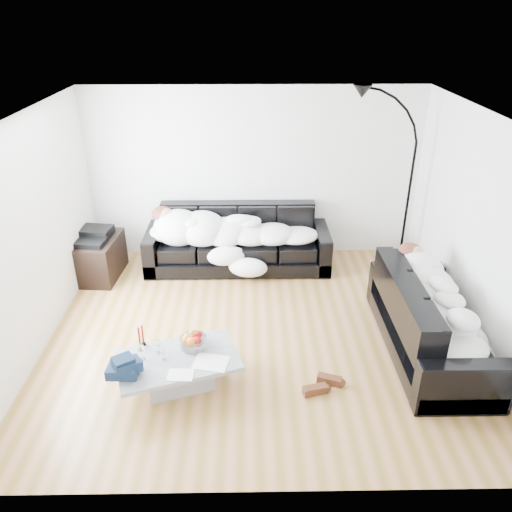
{
  "coord_description": "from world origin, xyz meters",
  "views": [
    {
      "loc": [
        -0.09,
        -5.04,
        3.63
      ],
      "look_at": [
        0.0,
        0.3,
        0.9
      ],
      "focal_mm": 35.0,
      "sensor_mm": 36.0,
      "label": 1
    }
  ],
  "objects_px": {
    "candle_right": "(143,335)",
    "av_cabinet": "(98,257)",
    "shoes": "(322,385)",
    "wine_glass_b": "(142,352)",
    "coffee_table": "(179,372)",
    "sofa_right": "(432,317)",
    "wine_glass_c": "(163,354)",
    "floor_lamp": "(409,194)",
    "wine_glass_a": "(158,346)",
    "stereo": "(94,235)",
    "candle_left": "(139,337)",
    "sofa_back": "(238,239)",
    "sleeper_right": "(435,301)",
    "sleeper_back": "(237,228)",
    "fruit_bowl": "(193,340)"
  },
  "relations": [
    {
      "from": "sofa_right",
      "to": "shoes",
      "type": "relative_size",
      "value": 5.01
    },
    {
      "from": "wine_glass_a",
      "to": "stereo",
      "type": "xyz_separation_m",
      "value": [
        -1.26,
        2.31,
        0.23
      ]
    },
    {
      "from": "candle_left",
      "to": "stereo",
      "type": "bearing_deg",
      "value": 115.34
    },
    {
      "from": "sofa_back",
      "to": "wine_glass_c",
      "type": "height_order",
      "value": "sofa_back"
    },
    {
      "from": "fruit_bowl",
      "to": "floor_lamp",
      "type": "height_order",
      "value": "floor_lamp"
    },
    {
      "from": "sofa_right",
      "to": "coffee_table",
      "type": "distance_m",
      "value": 2.89
    },
    {
      "from": "coffee_table",
      "to": "candle_left",
      "type": "relative_size",
      "value": 4.87
    },
    {
      "from": "av_cabinet",
      "to": "shoes",
      "type": "bearing_deg",
      "value": -35.33
    },
    {
      "from": "sleeper_back",
      "to": "candle_left",
      "type": "distance_m",
      "value": 2.65
    },
    {
      "from": "floor_lamp",
      "to": "candle_right",
      "type": "bearing_deg",
      "value": -135.61
    },
    {
      "from": "wine_glass_b",
      "to": "shoes",
      "type": "height_order",
      "value": "wine_glass_b"
    },
    {
      "from": "sofa_back",
      "to": "wine_glass_c",
      "type": "xyz_separation_m",
      "value": [
        -0.71,
        -2.72,
        -0.01
      ]
    },
    {
      "from": "sleeper_right",
      "to": "av_cabinet",
      "type": "height_order",
      "value": "sleeper_right"
    },
    {
      "from": "shoes",
      "to": "av_cabinet",
      "type": "distance_m",
      "value": 3.88
    },
    {
      "from": "av_cabinet",
      "to": "floor_lamp",
      "type": "xyz_separation_m",
      "value": [
        4.51,
        0.21,
        0.88
      ]
    },
    {
      "from": "coffee_table",
      "to": "floor_lamp",
      "type": "bearing_deg",
      "value": 40.74
    },
    {
      "from": "av_cabinet",
      "to": "sofa_right",
      "type": "bearing_deg",
      "value": -18.4
    },
    {
      "from": "av_cabinet",
      "to": "fruit_bowl",
      "type": "bearing_deg",
      "value": -49.23
    },
    {
      "from": "candle_left",
      "to": "candle_right",
      "type": "relative_size",
      "value": 1.02
    },
    {
      "from": "wine_glass_a",
      "to": "candle_left",
      "type": "bearing_deg",
      "value": 155.63
    },
    {
      "from": "sleeper_back",
      "to": "wine_glass_b",
      "type": "relative_size",
      "value": 13.01
    },
    {
      "from": "candle_left",
      "to": "shoes",
      "type": "bearing_deg",
      "value": -8.0
    },
    {
      "from": "candle_right",
      "to": "av_cabinet",
      "type": "xyz_separation_m",
      "value": [
        -1.08,
        2.18,
        -0.18
      ]
    },
    {
      "from": "stereo",
      "to": "sofa_back",
      "type": "bearing_deg",
      "value": 16.17
    },
    {
      "from": "sleeper_right",
      "to": "wine_glass_b",
      "type": "distance_m",
      "value": 3.24
    },
    {
      "from": "wine_glass_b",
      "to": "stereo",
      "type": "xyz_separation_m",
      "value": [
        -1.11,
        2.42,
        0.22
      ]
    },
    {
      "from": "sleeper_right",
      "to": "fruit_bowl",
      "type": "relative_size",
      "value": 6.54
    },
    {
      "from": "sleeper_right",
      "to": "fruit_bowl",
      "type": "xyz_separation_m",
      "value": [
        -2.67,
        -0.39,
        -0.2
      ]
    },
    {
      "from": "wine_glass_a",
      "to": "av_cabinet",
      "type": "xyz_separation_m",
      "value": [
        -1.26,
        2.31,
        -0.14
      ]
    },
    {
      "from": "coffee_table",
      "to": "sofa_right",
      "type": "bearing_deg",
      "value": 11.84
    },
    {
      "from": "sofa_right",
      "to": "candle_right",
      "type": "relative_size",
      "value": 8.86
    },
    {
      "from": "coffee_table",
      "to": "sleeper_right",
      "type": "bearing_deg",
      "value": 11.84
    },
    {
      "from": "sofa_back",
      "to": "wine_glass_b",
      "type": "relative_size",
      "value": 15.38
    },
    {
      "from": "wine_glass_b",
      "to": "wine_glass_c",
      "type": "relative_size",
      "value": 1.14
    },
    {
      "from": "sofa_back",
      "to": "floor_lamp",
      "type": "distance_m",
      "value": 2.57
    },
    {
      "from": "sofa_back",
      "to": "shoes",
      "type": "height_order",
      "value": "sofa_back"
    },
    {
      "from": "sleeper_right",
      "to": "av_cabinet",
      "type": "relative_size",
      "value": 2.17
    },
    {
      "from": "sleeper_right",
      "to": "fruit_bowl",
      "type": "distance_m",
      "value": 2.7
    },
    {
      "from": "fruit_bowl",
      "to": "wine_glass_a",
      "type": "relative_size",
      "value": 1.82
    },
    {
      "from": "sofa_right",
      "to": "coffee_table",
      "type": "relative_size",
      "value": 1.79
    },
    {
      "from": "sleeper_back",
      "to": "fruit_bowl",
      "type": "xyz_separation_m",
      "value": [
        -0.43,
        -2.44,
        -0.21
      ]
    },
    {
      "from": "sleeper_back",
      "to": "wine_glass_a",
      "type": "xyz_separation_m",
      "value": [
        -0.78,
        -2.54,
        -0.22
      ]
    },
    {
      "from": "stereo",
      "to": "floor_lamp",
      "type": "relative_size",
      "value": 0.19
    },
    {
      "from": "candle_left",
      "to": "floor_lamp",
      "type": "height_order",
      "value": "floor_lamp"
    },
    {
      "from": "coffee_table",
      "to": "candle_left",
      "type": "bearing_deg",
      "value": 155.32
    },
    {
      "from": "sofa_right",
      "to": "sleeper_right",
      "type": "distance_m",
      "value": 0.21
    },
    {
      "from": "candle_left",
      "to": "shoes",
      "type": "xyz_separation_m",
      "value": [
        1.92,
        -0.27,
        -0.43
      ]
    },
    {
      "from": "sleeper_right",
      "to": "candle_right",
      "type": "height_order",
      "value": "sleeper_right"
    },
    {
      "from": "wine_glass_c",
      "to": "floor_lamp",
      "type": "bearing_deg",
      "value": 39.78
    },
    {
      "from": "wine_glass_b",
      "to": "av_cabinet",
      "type": "distance_m",
      "value": 2.66
    }
  ]
}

